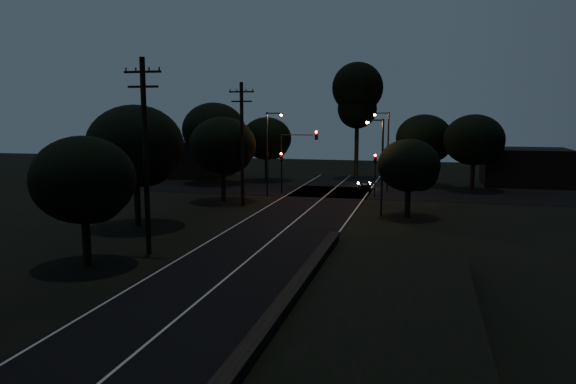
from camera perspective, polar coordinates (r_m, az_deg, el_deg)
The scene contains 22 objects.
road_surface at distance 46.27m, azimuth 2.11°, elevation -1.84°, with size 60.00×70.00×0.03m.
retaining_wall at distance 18.16m, azimuth 8.24°, elevation -16.05°, with size 6.93×26.00×1.60m.
utility_pole_mid at distance 32.40m, azimuth -14.28°, elevation 3.84°, with size 2.20×0.30×11.00m.
utility_pole_far at distance 48.05m, azimuth -4.69°, elevation 5.09°, with size 2.20×0.30×10.50m.
tree_left_b at distance 30.79m, azimuth -19.89°, elevation 0.94°, with size 5.37×5.37×6.83m.
tree_left_c at distance 40.46m, azimuth -15.05°, elevation 4.31°, with size 6.76×6.76×8.54m.
tree_left_d at distance 50.61m, azimuth -6.48°, elevation 4.59°, with size 6.00×6.00×7.61m.
tree_far_nw at distance 65.98m, azimuth -2.06°, elevation 5.34°, with size 5.85×5.85×7.42m.
tree_far_w at distance 63.69m, azimuth -7.38°, elevation 6.16°, with size 7.11×7.11×9.07m.
tree_far_ne at distance 63.45m, azimuth 13.85°, elevation 5.20°, with size 6.14×6.14×7.76m.
tree_far_e at distance 60.66m, azimuth 18.59°, elevation 4.91°, with size 6.14×6.14×7.79m.
tree_right_a at distance 43.62m, azimuth 12.38°, elevation 2.52°, with size 4.73×4.73×6.01m.
tall_pine at distance 69.03m, azimuth 7.07°, elevation 9.78°, with size 6.14×6.14×13.96m.
building_left at distance 71.96m, azimuth -10.21°, elevation 3.38°, with size 10.00×8.00×4.40m, color black.
building_right at distance 67.64m, azimuth 22.94°, elevation 2.39°, with size 9.00×7.00×4.00m, color black.
signal_left at distance 55.49m, azimuth -0.67°, elevation 2.78°, with size 0.28×0.35×4.10m.
signal_right at distance 53.94m, azimuth 8.84°, elevation 2.53°, with size 0.28×0.35×4.10m.
signal_mast at distance 54.98m, azimuth 1.03°, elevation 4.30°, with size 3.70×0.35×6.25m.
streetlight_a at distance 53.62m, azimuth -1.94°, elevation 4.52°, with size 1.66×0.26×8.00m.
streetlight_b at distance 57.74m, azimuth 9.93°, elevation 4.66°, with size 1.66×0.26×8.00m.
streetlight_c at distance 43.79m, azimuth 9.34°, elevation 3.22°, with size 1.46×0.26×7.50m.
car at distance 58.49m, azimuth 7.79°, elevation 0.71°, with size 1.25×3.11×1.06m, color black.
Camera 1 is at (9.22, -13.51, 8.03)m, focal length 35.00 mm.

